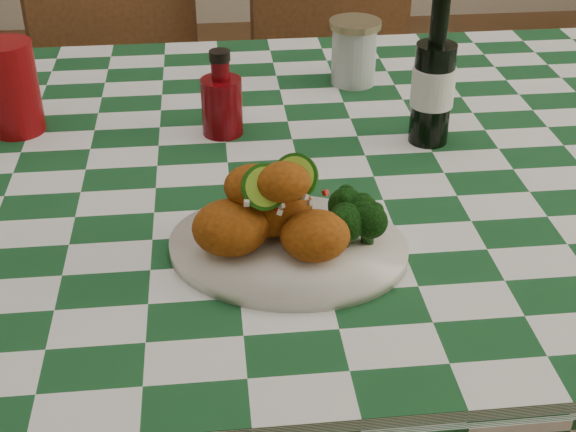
{
  "coord_description": "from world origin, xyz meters",
  "views": [
    {
      "loc": [
        -0.12,
        -1.04,
        1.34
      ],
      "look_at": [
        -0.04,
        -0.24,
        0.84
      ],
      "focal_mm": 50.0,
      "sensor_mm": 36.0,
      "label": 1
    }
  ],
  "objects_px": {
    "plate": "(288,248)",
    "fried_chicken_pile": "(283,204)",
    "wooden_chair_left": "(154,149)",
    "mason_jar": "(354,52)",
    "ketchup_bottle": "(221,93)",
    "red_tumbler": "(11,88)",
    "wooden_chair_right": "(351,141)",
    "beer_bottle": "(434,72)",
    "dining_table": "(296,359)"
  },
  "relations": [
    {
      "from": "wooden_chair_left",
      "to": "wooden_chair_right",
      "type": "height_order",
      "value": "wooden_chair_left"
    },
    {
      "from": "plate",
      "to": "red_tumbler",
      "type": "height_order",
      "value": "red_tumbler"
    },
    {
      "from": "plate",
      "to": "fried_chicken_pile",
      "type": "height_order",
      "value": "fried_chicken_pile"
    },
    {
      "from": "plate",
      "to": "beer_bottle",
      "type": "height_order",
      "value": "beer_bottle"
    },
    {
      "from": "red_tumbler",
      "to": "wooden_chair_left",
      "type": "distance_m",
      "value": 0.71
    },
    {
      "from": "red_tumbler",
      "to": "plate",
      "type": "bearing_deg",
      "value": -45.07
    },
    {
      "from": "dining_table",
      "to": "mason_jar",
      "type": "distance_m",
      "value": 0.54
    },
    {
      "from": "red_tumbler",
      "to": "wooden_chair_left",
      "type": "bearing_deg",
      "value": 74.16
    },
    {
      "from": "red_tumbler",
      "to": "wooden_chair_right",
      "type": "xyz_separation_m",
      "value": [
        0.64,
        0.57,
        -0.41
      ]
    },
    {
      "from": "red_tumbler",
      "to": "ketchup_bottle",
      "type": "bearing_deg",
      "value": -7.56
    },
    {
      "from": "ketchup_bottle",
      "to": "wooden_chair_left",
      "type": "xyz_separation_m",
      "value": [
        -0.16,
        0.61,
        -0.4
      ]
    },
    {
      "from": "plate",
      "to": "wooden_chair_left",
      "type": "height_order",
      "value": "wooden_chair_left"
    },
    {
      "from": "plate",
      "to": "beer_bottle",
      "type": "distance_m",
      "value": 0.39
    },
    {
      "from": "mason_jar",
      "to": "wooden_chair_right",
      "type": "relative_size",
      "value": 0.13
    },
    {
      "from": "red_tumbler",
      "to": "wooden_chair_left",
      "type": "xyz_separation_m",
      "value": [
        0.16,
        0.57,
        -0.4
      ]
    },
    {
      "from": "mason_jar",
      "to": "wooden_chair_left",
      "type": "bearing_deg",
      "value": 132.7
    },
    {
      "from": "mason_jar",
      "to": "beer_bottle",
      "type": "height_order",
      "value": "beer_bottle"
    },
    {
      "from": "mason_jar",
      "to": "wooden_chair_left",
      "type": "relative_size",
      "value": 0.13
    },
    {
      "from": "plate",
      "to": "wooden_chair_left",
      "type": "bearing_deg",
      "value": 103.28
    },
    {
      "from": "red_tumbler",
      "to": "mason_jar",
      "type": "height_order",
      "value": "red_tumbler"
    },
    {
      "from": "fried_chicken_pile",
      "to": "mason_jar",
      "type": "xyz_separation_m",
      "value": [
        0.18,
        0.52,
        -0.02
      ]
    },
    {
      "from": "plate",
      "to": "ketchup_bottle",
      "type": "distance_m",
      "value": 0.35
    },
    {
      "from": "mason_jar",
      "to": "wooden_chair_left",
      "type": "height_order",
      "value": "wooden_chair_left"
    },
    {
      "from": "fried_chicken_pile",
      "to": "ketchup_bottle",
      "type": "distance_m",
      "value": 0.35
    },
    {
      "from": "wooden_chair_left",
      "to": "plate",
      "type": "bearing_deg",
      "value": -100.98
    },
    {
      "from": "dining_table",
      "to": "fried_chicken_pile",
      "type": "height_order",
      "value": "fried_chicken_pile"
    },
    {
      "from": "plate",
      "to": "fried_chicken_pile",
      "type": "bearing_deg",
      "value": 180.0
    },
    {
      "from": "wooden_chair_left",
      "to": "beer_bottle",
      "type": "bearing_deg",
      "value": -79.09
    },
    {
      "from": "ketchup_bottle",
      "to": "beer_bottle",
      "type": "relative_size",
      "value": 0.6
    },
    {
      "from": "ketchup_bottle",
      "to": "beer_bottle",
      "type": "bearing_deg",
      "value": -11.0
    },
    {
      "from": "mason_jar",
      "to": "beer_bottle",
      "type": "relative_size",
      "value": 0.51
    },
    {
      "from": "mason_jar",
      "to": "beer_bottle",
      "type": "xyz_separation_m",
      "value": [
        0.07,
        -0.24,
        0.06
      ]
    },
    {
      "from": "dining_table",
      "to": "beer_bottle",
      "type": "height_order",
      "value": "beer_bottle"
    },
    {
      "from": "fried_chicken_pile",
      "to": "beer_bottle",
      "type": "xyz_separation_m",
      "value": [
        0.25,
        0.28,
        0.04
      ]
    },
    {
      "from": "plate",
      "to": "mason_jar",
      "type": "distance_m",
      "value": 0.55
    },
    {
      "from": "red_tumbler",
      "to": "ketchup_bottle",
      "type": "distance_m",
      "value": 0.32
    },
    {
      "from": "red_tumbler",
      "to": "wooden_chair_right",
      "type": "height_order",
      "value": "red_tumbler"
    },
    {
      "from": "mason_jar",
      "to": "wooden_chair_right",
      "type": "distance_m",
      "value": 0.6
    },
    {
      "from": "red_tumbler",
      "to": "mason_jar",
      "type": "xyz_separation_m",
      "value": [
        0.56,
        0.14,
        -0.02
      ]
    },
    {
      "from": "dining_table",
      "to": "wooden_chair_right",
      "type": "xyz_separation_m",
      "value": [
        0.22,
        0.72,
        0.05
      ]
    },
    {
      "from": "dining_table",
      "to": "plate",
      "type": "relative_size",
      "value": 5.73
    },
    {
      "from": "red_tumbler",
      "to": "beer_bottle",
      "type": "xyz_separation_m",
      "value": [
        0.63,
        -0.1,
        0.04
      ]
    },
    {
      "from": "fried_chicken_pile",
      "to": "wooden_chair_left",
      "type": "xyz_separation_m",
      "value": [
        -0.22,
        0.95,
        -0.4
      ]
    },
    {
      "from": "wooden_chair_right",
      "to": "red_tumbler",
      "type": "bearing_deg",
      "value": -146.83
    },
    {
      "from": "ketchup_bottle",
      "to": "mason_jar",
      "type": "relative_size",
      "value": 1.18
    },
    {
      "from": "beer_bottle",
      "to": "wooden_chair_left",
      "type": "height_order",
      "value": "beer_bottle"
    },
    {
      "from": "ketchup_bottle",
      "to": "wooden_chair_right",
      "type": "distance_m",
      "value": 0.81
    },
    {
      "from": "mason_jar",
      "to": "dining_table",
      "type": "bearing_deg",
      "value": -115.52
    },
    {
      "from": "plate",
      "to": "beer_bottle",
      "type": "xyz_separation_m",
      "value": [
        0.25,
        0.28,
        0.1
      ]
    },
    {
      "from": "dining_table",
      "to": "mason_jar",
      "type": "bearing_deg",
      "value": 64.48
    }
  ]
}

